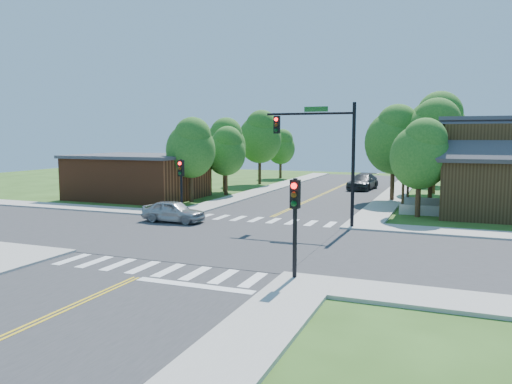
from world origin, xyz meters
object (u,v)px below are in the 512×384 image
at_px(signal_pole_se, 295,210).
at_px(signal_mast_ne, 324,144).
at_px(car_silver, 173,212).
at_px(car_dgrey, 363,182).
at_px(signal_pole_nw, 181,177).

bearing_deg(signal_pole_se, signal_mast_ne, 98.56).
xyz_separation_m(signal_mast_ne, car_silver, (-8.88, -2.09, -4.18)).
bearing_deg(signal_pole_se, car_silver, 139.20).
distance_m(signal_pole_se, car_dgrey, 32.47).
bearing_deg(signal_pole_se, signal_pole_nw, 135.00).
xyz_separation_m(signal_pole_nw, car_silver, (0.63, -2.08, -1.99)).
height_order(signal_mast_ne, car_dgrey, signal_mast_ne).
xyz_separation_m(signal_mast_ne, car_dgrey, (-1.22, 21.07, -4.08)).
bearing_deg(signal_mast_ne, signal_pole_nw, -179.93).
bearing_deg(signal_pole_se, car_dgrey, 95.14).
distance_m(signal_pole_se, signal_pole_nw, 15.84).
relative_size(signal_mast_ne, signal_pole_se, 1.89).
distance_m(signal_pole_nw, car_silver, 2.94).
distance_m(car_silver, car_dgrey, 24.39).
height_order(signal_pole_nw, car_silver, signal_pole_nw).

